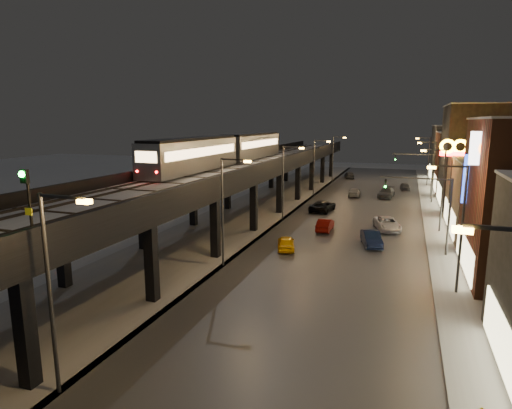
% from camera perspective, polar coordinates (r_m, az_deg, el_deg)
% --- Properties ---
extents(ground, '(220.00, 220.00, 0.00)m').
position_cam_1_polar(ground, '(25.33, -15.34, -17.25)').
color(ground, silver).
extents(road_surface, '(17.00, 120.00, 0.06)m').
position_cam_1_polar(road_surface, '(54.71, 13.01, -1.75)').
color(road_surface, '#46474D').
rests_on(road_surface, ground).
extents(sidewalk_right, '(4.00, 120.00, 0.14)m').
position_cam_1_polar(sidewalk_right, '(54.57, 23.50, -2.38)').
color(sidewalk_right, '#9FA1A8').
rests_on(sidewalk_right, ground).
extents(under_viaduct_pavement, '(11.00, 120.00, 0.06)m').
position_cam_1_polar(under_viaduct_pavement, '(57.69, -0.42, -0.81)').
color(under_viaduct_pavement, '#9FA1A8').
rests_on(under_viaduct_pavement, ground).
extents(elevated_viaduct, '(9.00, 100.00, 6.30)m').
position_cam_1_polar(elevated_viaduct, '(53.87, -1.57, 4.36)').
color(elevated_viaduct, black).
rests_on(elevated_viaduct, ground).
extents(viaduct_trackbed, '(8.40, 100.00, 0.32)m').
position_cam_1_polar(viaduct_trackbed, '(53.91, -1.53, 5.19)').
color(viaduct_trackbed, '#B2B7C1').
rests_on(viaduct_trackbed, elevated_viaduct).
extents(viaduct_parapet_streetside, '(0.30, 100.00, 1.10)m').
position_cam_1_polar(viaduct_parapet_streetside, '(52.50, 2.95, 5.53)').
color(viaduct_parapet_streetside, black).
rests_on(viaduct_parapet_streetside, elevated_viaduct).
extents(viaduct_parapet_far, '(0.30, 100.00, 1.10)m').
position_cam_1_polar(viaduct_parapet_far, '(55.59, -5.73, 5.79)').
color(viaduct_parapet_far, black).
rests_on(viaduct_parapet_far, elevated_viaduct).
extents(building_d, '(12.20, 13.20, 14.16)m').
position_cam_1_polar(building_d, '(67.17, 28.78, 5.58)').
color(building_d, '#242426').
rests_on(building_d, ground).
extents(building_e, '(12.20, 12.20, 10.16)m').
position_cam_1_polar(building_e, '(81.13, 27.12, 5.01)').
color(building_e, maroon).
rests_on(building_e, ground).
extents(building_f, '(12.20, 16.20, 11.16)m').
position_cam_1_polar(building_f, '(94.95, 26.07, 6.10)').
color(building_f, '#363636').
rests_on(building_f, ground).
extents(streetlight_left_0, '(2.57, 0.28, 9.00)m').
position_cam_1_polar(streetlight_left_0, '(20.01, -25.38, -9.33)').
color(streetlight_left_0, '#38383A').
rests_on(streetlight_left_0, ground).
extents(streetlight_left_1, '(2.57, 0.28, 9.00)m').
position_cam_1_polar(streetlight_left_1, '(34.59, -4.11, -0.02)').
color(streetlight_left_1, '#38383A').
rests_on(streetlight_left_1, ground).
extents(streetlight_right_1, '(2.56, 0.28, 9.00)m').
position_cam_1_polar(streetlight_right_1, '(32.01, 25.36, -1.96)').
color(streetlight_right_1, '#38383A').
rests_on(streetlight_right_1, ground).
extents(streetlight_left_2, '(2.57, 0.28, 9.00)m').
position_cam_1_polar(streetlight_left_2, '(51.39, 3.92, 3.59)').
color(streetlight_left_2, '#38383A').
rests_on(streetlight_left_2, ground).
extents(streetlight_right_2, '(2.56, 0.28, 9.00)m').
position_cam_1_polar(streetlight_right_2, '(49.69, 23.36, 2.46)').
color(streetlight_right_2, '#38383A').
rests_on(streetlight_right_2, ground).
extents(streetlight_left_3, '(2.57, 0.28, 9.00)m').
position_cam_1_polar(streetlight_left_3, '(68.80, 7.96, 5.38)').
color(streetlight_left_3, '#38383A').
rests_on(streetlight_left_3, ground).
extents(streetlight_right_3, '(2.56, 0.28, 9.00)m').
position_cam_1_polar(streetlight_right_3, '(67.54, 22.41, 4.56)').
color(streetlight_right_3, '#38383A').
rests_on(streetlight_right_3, ground).
extents(streetlight_left_4, '(2.57, 0.28, 9.00)m').
position_cam_1_polar(streetlight_left_4, '(86.45, 10.38, 6.43)').
color(streetlight_left_4, '#38383A').
rests_on(streetlight_left_4, ground).
extents(streetlight_right_4, '(2.56, 0.28, 9.00)m').
position_cam_1_polar(streetlight_right_4, '(85.45, 21.86, 5.77)').
color(streetlight_right_4, '#38383A').
rests_on(streetlight_right_4, ground).
extents(traffic_light_rig_a, '(6.10, 0.34, 7.00)m').
position_cam_1_polar(traffic_light_rig_a, '(40.87, 22.82, -0.21)').
color(traffic_light_rig_a, '#38383A').
rests_on(traffic_light_rig_a, ground).
extents(traffic_light_rig_b, '(6.10, 0.34, 7.00)m').
position_cam_1_polar(traffic_light_rig_b, '(70.55, 21.53, 4.26)').
color(traffic_light_rig_b, '#38383A').
rests_on(traffic_light_rig_b, ground).
extents(subway_train, '(2.97, 36.44, 3.55)m').
position_cam_1_polar(subway_train, '(55.04, -3.84, 7.37)').
color(subway_train, gray).
rests_on(subway_train, viaduct_trackbed).
extents(rail_signal, '(0.37, 0.44, 3.21)m').
position_cam_1_polar(rail_signal, '(20.76, -28.26, 1.59)').
color(rail_signal, black).
rests_on(rail_signal, viaduct_trackbed).
extents(car_taxi, '(2.57, 4.14, 1.31)m').
position_cam_1_polar(car_taxi, '(40.18, 4.02, -5.18)').
color(car_taxi, '#FEBC08').
rests_on(car_taxi, ground).
extents(car_near_white, '(1.41, 4.02, 1.32)m').
position_cam_1_polar(car_near_white, '(47.52, 9.20, -2.74)').
color(car_near_white, maroon).
rests_on(car_near_white, ground).
extents(car_mid_silver, '(3.07, 5.57, 1.48)m').
position_cam_1_polar(car_mid_silver, '(57.71, 8.87, -0.23)').
color(car_mid_silver, black).
rests_on(car_mid_silver, ground).
extents(car_mid_dark, '(2.01, 4.57, 1.31)m').
position_cam_1_polar(car_mid_dark, '(70.25, 12.99, 1.55)').
color(car_mid_dark, gray).
rests_on(car_mid_dark, ground).
extents(car_far_white, '(2.75, 4.62, 1.48)m').
position_cam_1_polar(car_far_white, '(92.68, 12.33, 3.86)').
color(car_far_white, '#383B41').
rests_on(car_far_white, ground).
extents(car_onc_silver, '(2.58, 4.65, 1.45)m').
position_cam_1_polar(car_onc_silver, '(42.70, 15.13, -4.47)').
color(car_onc_silver, '#101939').
rests_on(car_onc_silver, ground).
extents(car_onc_dark, '(3.55, 5.48, 1.40)m').
position_cam_1_polar(car_onc_dark, '(49.33, 17.08, -2.54)').
color(car_onc_dark, silver).
rests_on(car_onc_dark, ground).
extents(car_onc_white, '(2.66, 5.41, 1.51)m').
position_cam_1_polar(car_onc_white, '(70.47, 16.99, 1.46)').
color(car_onc_white, '#3A3E44').
rests_on(car_onc_white, ground).
extents(car_onc_red, '(1.97, 3.95, 1.29)m').
position_cam_1_polar(car_onc_red, '(79.09, 19.28, 2.24)').
color(car_onc_red, '#46494F').
rests_on(car_onc_red, ground).
extents(sign_mcdonalds, '(2.96, 0.69, 9.93)m').
position_cam_1_polar(sign_mcdonalds, '(52.37, 24.79, 5.87)').
color(sign_mcdonalds, '#38383A').
rests_on(sign_mcdonalds, ground).
extents(sign_citgo, '(2.35, 0.39, 11.16)m').
position_cam_1_polar(sign_citgo, '(34.31, 28.34, 4.23)').
color(sign_citgo, '#38383A').
rests_on(sign_citgo, ground).
extents(sign_carwash, '(1.78, 0.35, 9.21)m').
position_cam_1_polar(sign_carwash, '(39.01, 27.09, 2.02)').
color(sign_carwash, '#38383A').
rests_on(sign_carwash, ground).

